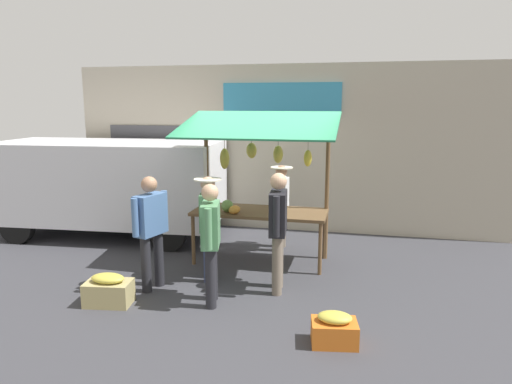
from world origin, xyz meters
TOP-DOWN VIEW (x-y plane):
  - ground_plane at (0.00, 0.00)m, footprint 40.00×40.00m
  - street_backdrop at (0.06, -2.20)m, footprint 9.00×0.30m
  - market_stall at (0.03, -0.02)m, footprint 2.50×1.46m
  - vendor_with_sunhat at (-0.22, -0.75)m, footprint 0.40×0.67m
  - shopper_with_ponytail at (-0.51, 1.16)m, footprint 0.27×0.72m
  - shopper_in_grey_tee at (0.26, 1.78)m, footprint 0.33×0.68m
  - shopper_in_striped_shirt at (0.57, 0.95)m, footprint 0.41×0.67m
  - shopper_with_shopping_bag at (1.24, 1.49)m, footprint 0.35×0.68m
  - parked_van at (3.44, -0.88)m, footprint 4.53×2.18m
  - produce_crate_near at (-1.40, 2.48)m, footprint 0.55×0.43m
  - produce_crate_side at (1.59, 2.12)m, footprint 0.65×0.45m

SIDE VIEW (x-z plane):
  - ground_plane at x=0.00m, z-range 0.00..0.00m
  - produce_crate_near at x=-1.40m, z-range -0.02..0.36m
  - produce_crate_side at x=1.59m, z-range -0.02..0.41m
  - vendor_with_sunhat at x=-0.22m, z-range 0.13..1.67m
  - shopper_in_striped_shirt at x=0.57m, z-range 0.14..1.71m
  - shopper_in_grey_tee at x=0.26m, z-range 0.13..1.75m
  - shopper_with_shopping_bag at x=1.24m, z-range 0.13..1.77m
  - shopper_with_ponytail at x=-0.51m, z-range 0.14..1.84m
  - parked_van at x=3.44m, z-range 0.18..2.06m
  - market_stall at x=0.03m, z-range 0.29..2.79m
  - street_backdrop at x=0.06m, z-range 0.00..3.40m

